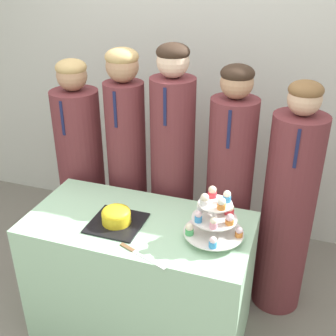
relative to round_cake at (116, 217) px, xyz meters
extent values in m
cube|color=silver|center=(0.10, 1.36, 0.53)|extent=(9.00, 0.06, 2.70)
cube|color=#A8DBB2|center=(0.10, 0.06, -0.43)|extent=(1.23, 0.61, 0.78)
cube|color=black|center=(0.00, 0.00, -0.04)|extent=(0.28, 0.28, 0.01)
cylinder|color=yellow|center=(0.00, 0.00, 0.00)|extent=(0.15, 0.15, 0.06)
ellipsoid|color=yellow|center=(0.00, 0.00, 0.03)|extent=(0.15, 0.15, 0.05)
cube|color=silver|center=(0.27, -0.22, -0.04)|extent=(0.19, 0.09, 0.00)
cube|color=brown|center=(0.14, -0.17, -0.04)|extent=(0.09, 0.05, 0.01)
cylinder|color=silver|center=(0.52, 0.04, 0.06)|extent=(0.02, 0.02, 0.21)
cylinder|color=silver|center=(0.52, 0.04, 0.00)|extent=(0.30, 0.30, 0.01)
cylinder|color=silver|center=(0.52, 0.04, 0.08)|extent=(0.23, 0.23, 0.01)
cylinder|color=silver|center=(0.52, 0.04, 0.16)|extent=(0.17, 0.17, 0.01)
cylinder|color=pink|center=(0.41, 0.10, 0.01)|extent=(0.04, 0.04, 0.03)
sphere|color=beige|center=(0.41, 0.10, 0.04)|extent=(0.04, 0.04, 0.04)
cylinder|color=#4CB766|center=(0.41, -0.02, 0.01)|extent=(0.04, 0.04, 0.03)
sphere|color=#F4E5C6|center=(0.41, -0.02, 0.04)|extent=(0.04, 0.04, 0.04)
cylinder|color=#3893DB|center=(0.54, -0.09, 0.01)|extent=(0.04, 0.04, 0.03)
sphere|color=silver|center=(0.54, -0.09, 0.04)|extent=(0.04, 0.04, 0.04)
cylinder|color=orange|center=(0.65, 0.04, 0.01)|extent=(0.04, 0.04, 0.02)
sphere|color=silver|center=(0.65, 0.04, 0.03)|extent=(0.04, 0.04, 0.04)
cylinder|color=orange|center=(0.56, 0.15, 0.01)|extent=(0.04, 0.04, 0.03)
sphere|color=silver|center=(0.56, 0.15, 0.04)|extent=(0.04, 0.04, 0.04)
cylinder|color=#3893DB|center=(0.45, -0.02, 0.10)|extent=(0.04, 0.04, 0.03)
sphere|color=silver|center=(0.45, -0.02, 0.13)|extent=(0.03, 0.03, 0.03)
cylinder|color=pink|center=(0.53, -0.05, 0.10)|extent=(0.04, 0.04, 0.03)
sphere|color=#F4E5C6|center=(0.53, -0.05, 0.12)|extent=(0.04, 0.04, 0.04)
cylinder|color=orange|center=(0.60, 0.01, 0.10)|extent=(0.04, 0.04, 0.02)
sphere|color=silver|center=(0.60, 0.01, 0.12)|extent=(0.04, 0.04, 0.04)
cylinder|color=#E5333D|center=(0.58, 0.09, 0.10)|extent=(0.05, 0.05, 0.02)
sphere|color=#F4E5C6|center=(0.58, 0.09, 0.12)|extent=(0.04, 0.04, 0.04)
cylinder|color=pink|center=(0.51, 0.12, 0.10)|extent=(0.04, 0.04, 0.03)
sphere|color=beige|center=(0.51, 0.12, 0.12)|extent=(0.04, 0.04, 0.04)
cylinder|color=white|center=(0.44, 0.07, 0.10)|extent=(0.04, 0.04, 0.03)
sphere|color=white|center=(0.44, 0.07, 0.12)|extent=(0.04, 0.04, 0.04)
cylinder|color=#3893DB|center=(0.57, 0.07, 0.18)|extent=(0.04, 0.04, 0.03)
sphere|color=white|center=(0.57, 0.07, 0.21)|extent=(0.04, 0.04, 0.04)
cylinder|color=#E5333D|center=(0.49, 0.09, 0.18)|extent=(0.04, 0.04, 0.03)
sphere|color=beige|center=(0.49, 0.09, 0.21)|extent=(0.04, 0.04, 0.04)
cylinder|color=white|center=(0.47, 0.00, 0.18)|extent=(0.04, 0.04, 0.03)
sphere|color=#F4E5C6|center=(0.47, 0.00, 0.21)|extent=(0.04, 0.04, 0.04)
cylinder|color=orange|center=(0.56, -0.01, 0.18)|extent=(0.04, 0.04, 0.03)
sphere|color=white|center=(0.56, -0.01, 0.21)|extent=(0.04, 0.04, 0.04)
cylinder|color=brown|center=(-0.53, 0.56, -0.17)|extent=(0.31, 0.31, 1.30)
sphere|color=tan|center=(-0.53, 0.56, 0.57)|extent=(0.19, 0.19, 0.19)
ellipsoid|color=tan|center=(-0.53, 0.56, 0.62)|extent=(0.19, 0.19, 0.10)
cube|color=#191E47|center=(-0.53, 0.41, 0.35)|extent=(0.02, 0.01, 0.22)
cylinder|color=brown|center=(-0.19, 0.56, -0.13)|extent=(0.25, 0.25, 1.38)
sphere|color=tan|center=(-0.19, 0.56, 0.66)|extent=(0.20, 0.20, 0.20)
ellipsoid|color=tan|center=(-0.19, 0.56, 0.71)|extent=(0.20, 0.20, 0.11)
cube|color=#191E47|center=(-0.19, 0.44, 0.43)|extent=(0.02, 0.01, 0.22)
cylinder|color=brown|center=(0.13, 0.56, -0.10)|extent=(0.27, 0.27, 1.44)
sphere|color=beige|center=(0.13, 0.56, 0.71)|extent=(0.19, 0.19, 0.19)
ellipsoid|color=#332319|center=(0.13, 0.56, 0.76)|extent=(0.19, 0.19, 0.10)
cube|color=#191E47|center=(0.13, 0.42, 0.49)|extent=(0.02, 0.01, 0.22)
cylinder|color=brown|center=(0.49, 0.56, -0.15)|extent=(0.28, 0.28, 1.35)
sphere|color=tan|center=(0.49, 0.56, 0.62)|extent=(0.18, 0.18, 0.18)
ellipsoid|color=#332319|center=(0.49, 0.56, 0.67)|extent=(0.19, 0.19, 0.10)
cube|color=#191E47|center=(0.49, 0.42, 0.40)|extent=(0.02, 0.01, 0.22)
cylinder|color=brown|center=(0.85, 0.56, -0.17)|extent=(0.31, 0.31, 1.30)
sphere|color=#D6AD89|center=(0.85, 0.56, 0.57)|extent=(0.18, 0.18, 0.18)
ellipsoid|color=brown|center=(0.85, 0.56, 0.62)|extent=(0.18, 0.18, 0.10)
cube|color=#191E47|center=(0.85, 0.41, 0.34)|extent=(0.02, 0.01, 0.22)
camera|label=1|loc=(0.87, -1.68, 1.24)|focal=45.00mm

